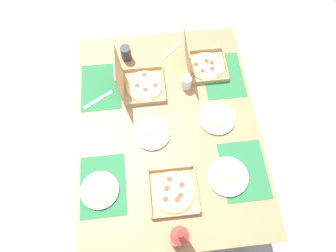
# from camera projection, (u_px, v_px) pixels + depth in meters

# --- Properties ---
(ground_plane) EXTENTS (6.00, 6.00, 0.00)m
(ground_plane) POSITION_uv_depth(u_px,v_px,m) (168.00, 164.00, 2.58)
(ground_plane) COLOR gray
(dining_table) EXTENTS (1.47, 1.11, 0.77)m
(dining_table) POSITION_uv_depth(u_px,v_px,m) (168.00, 133.00, 1.98)
(dining_table) COLOR #3F3328
(dining_table) RESTS_ON ground_plane
(placemat_near_left) EXTENTS (0.36, 0.26, 0.00)m
(placemat_near_left) POSITION_uv_depth(u_px,v_px,m) (244.00, 170.00, 1.76)
(placemat_near_left) COLOR #236638
(placemat_near_left) RESTS_ON dining_table
(placemat_near_right) EXTENTS (0.36, 0.26, 0.00)m
(placemat_near_right) POSITION_uv_depth(u_px,v_px,m) (223.00, 76.00, 2.04)
(placemat_near_right) COLOR #236638
(placemat_near_right) RESTS_ON dining_table
(placemat_far_left) EXTENTS (0.36, 0.26, 0.00)m
(placemat_far_left) POSITION_uv_depth(u_px,v_px,m) (103.00, 186.00, 1.73)
(placemat_far_left) COLOR #236638
(placemat_far_left) RESTS_ON dining_table
(placemat_far_right) EXTENTS (0.36, 0.26, 0.00)m
(placemat_far_right) POSITION_uv_depth(u_px,v_px,m) (101.00, 87.00, 2.00)
(placemat_far_right) COLOR #236638
(placemat_far_right) RESTS_ON dining_table
(pizza_box_center) EXTENTS (0.27, 0.29, 0.30)m
(pizza_box_center) POSITION_uv_depth(u_px,v_px,m) (139.00, 84.00, 1.96)
(pizza_box_center) COLOR tan
(pizza_box_center) RESTS_ON dining_table
(pizza_box_corner_left) EXTENTS (0.26, 0.28, 0.29)m
(pizza_box_corner_left) POSITION_uv_depth(u_px,v_px,m) (203.00, 64.00, 2.03)
(pizza_box_corner_left) COLOR tan
(pizza_box_corner_left) RESTS_ON dining_table
(pizza_box_edge_far) EXTENTS (0.27, 0.27, 0.04)m
(pizza_box_edge_far) POSITION_uv_depth(u_px,v_px,m) (173.00, 192.00, 1.70)
(pizza_box_edge_far) COLOR tan
(pizza_box_edge_far) RESTS_ON dining_table
(plate_near_right) EXTENTS (0.23, 0.23, 0.03)m
(plate_near_right) POSITION_uv_depth(u_px,v_px,m) (217.00, 119.00, 1.89)
(plate_near_right) COLOR white
(plate_near_right) RESTS_ON dining_table
(plate_far_right) EXTENTS (0.22, 0.22, 0.03)m
(plate_far_right) POSITION_uv_depth(u_px,v_px,m) (152.00, 133.00, 1.85)
(plate_far_right) COLOR white
(plate_far_right) RESTS_ON dining_table
(plate_middle) EXTENTS (0.24, 0.24, 0.03)m
(plate_middle) POSITION_uv_depth(u_px,v_px,m) (228.00, 176.00, 1.74)
(plate_middle) COLOR white
(plate_middle) RESTS_ON dining_table
(plate_far_left) EXTENTS (0.22, 0.22, 0.03)m
(plate_far_left) POSITION_uv_depth(u_px,v_px,m) (99.00, 191.00, 1.71)
(plate_far_left) COLOR white
(plate_far_left) RESTS_ON dining_table
(soda_bottle) EXTENTS (0.09, 0.09, 0.32)m
(soda_bottle) POSITION_uv_depth(u_px,v_px,m) (179.00, 237.00, 1.49)
(soda_bottle) COLOR #B2382D
(soda_bottle) RESTS_ON dining_table
(cup_dark) EXTENTS (0.07, 0.07, 0.11)m
(cup_dark) POSITION_uv_depth(u_px,v_px,m) (126.00, 53.00, 2.05)
(cup_dark) COLOR #333338
(cup_dark) RESTS_ON dining_table
(cup_red) EXTENTS (0.07, 0.07, 0.10)m
(cup_red) POSITION_uv_depth(u_px,v_px,m) (186.00, 82.00, 1.96)
(cup_red) COLOR silver
(cup_red) RESTS_ON dining_table
(fork_by_near_left) EXTENTS (0.14, 0.15, 0.00)m
(fork_by_near_left) POSITION_uv_depth(u_px,v_px,m) (171.00, 51.00, 2.12)
(fork_by_near_left) COLOR #B7B7BC
(fork_by_near_left) RESTS_ON dining_table
(knife_by_far_left) EXTENTS (0.11, 0.19, 0.00)m
(knife_by_far_left) POSITION_uv_depth(u_px,v_px,m) (111.00, 145.00, 1.83)
(knife_by_far_left) COLOR #B7B7BC
(knife_by_far_left) RESTS_ON dining_table
(knife_by_far_right) EXTENTS (0.12, 0.19, 0.00)m
(knife_by_far_right) POSITION_uv_depth(u_px,v_px,m) (98.00, 100.00, 1.96)
(knife_by_far_right) COLOR #B7B7BC
(knife_by_far_right) RESTS_ON dining_table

